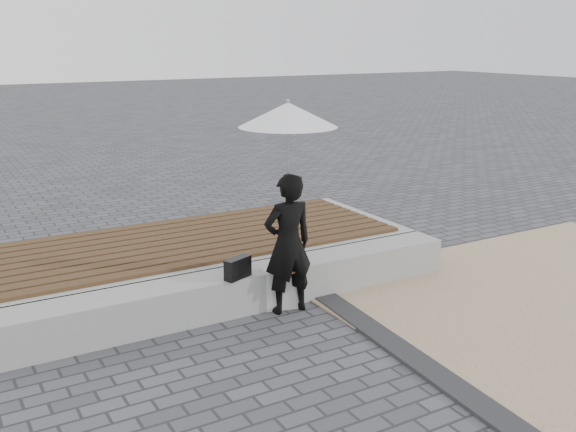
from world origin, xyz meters
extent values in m
plane|color=#4E4E53|center=(0.00, 0.00, 0.00)|extent=(80.00, 80.00, 0.00)
cube|color=#2B2B2D|center=(0.75, -0.50, 0.02)|extent=(0.61, 5.20, 0.04)
cube|color=#9D9E99|center=(0.00, 1.60, 0.20)|extent=(5.00, 0.45, 0.40)
cube|color=#ADAEA8|center=(0.00, 2.80, 0.20)|extent=(5.00, 2.00, 0.40)
imported|color=black|center=(0.37, 1.29, 0.71)|extent=(0.53, 0.36, 1.43)
cylinder|color=#A9A9AD|center=(0.37, 1.29, 1.40)|extent=(0.02, 0.02, 0.94)
cone|color=white|center=(0.37, 1.29, 1.99)|extent=(0.94, 0.94, 0.23)
sphere|color=#A9A9AD|center=(0.37, 1.29, 2.12)|extent=(0.03, 0.03, 0.03)
cube|color=black|center=(-0.12, 1.44, 0.50)|extent=(0.31, 0.21, 0.21)
cube|color=silver|center=(0.38, 1.39, 0.21)|extent=(0.42, 0.27, 0.41)
cube|color=#FF5A45|center=(0.38, 1.34, 0.42)|extent=(0.36, 0.30, 0.01)
camera|label=1|loc=(-2.71, -4.03, 2.67)|focal=40.65mm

